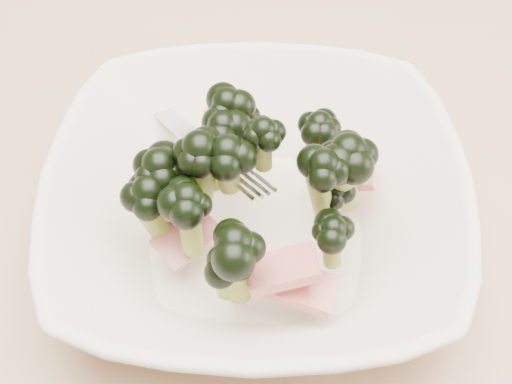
# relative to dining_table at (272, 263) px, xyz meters

# --- Properties ---
(dining_table) EXTENTS (1.20, 0.80, 0.75)m
(dining_table) POSITION_rel_dining_table_xyz_m (0.00, 0.00, 0.00)
(dining_table) COLOR tan
(dining_table) RESTS_ON ground
(broccoli_dish) EXTENTS (0.32, 0.32, 0.12)m
(broccoli_dish) POSITION_rel_dining_table_xyz_m (-0.02, -0.05, 0.14)
(broccoli_dish) COLOR beige
(broccoli_dish) RESTS_ON dining_table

